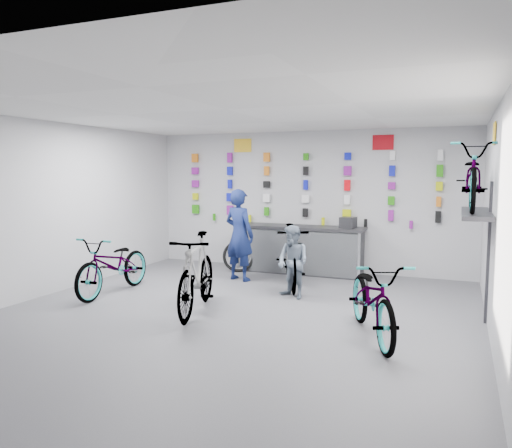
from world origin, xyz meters
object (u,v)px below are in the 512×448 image
at_px(bike_service, 291,256).
at_px(customer, 293,262).
at_px(bike_right, 373,298).
at_px(clerk, 239,235).
at_px(bike_center, 197,273).
at_px(bike_left, 114,265).
at_px(counter, 300,250).

xyz_separation_m(bike_service, customer, (0.27, -0.70, 0.04)).
bearing_deg(bike_right, clerk, 116.48).
height_order(bike_center, bike_right, bike_center).
distance_m(bike_right, clerk, 3.92).
height_order(bike_center, customer, customer).
xyz_separation_m(bike_left, bike_center, (1.91, -0.49, 0.09)).
distance_m(bike_left, bike_center, 1.98).
relative_size(bike_right, bike_service, 1.02).
distance_m(bike_left, bike_service, 3.16).
xyz_separation_m(bike_right, customer, (-1.59, 1.56, 0.10)).
bearing_deg(bike_left, counter, 48.33).
relative_size(bike_right, customer, 1.60).
distance_m(counter, bike_service, 1.37).
bearing_deg(clerk, bike_center, 114.10).
bearing_deg(customer, counter, 130.98).
distance_m(bike_center, clerk, 2.37).
relative_size(counter, bike_center, 1.34).
relative_size(clerk, customer, 1.46).
relative_size(bike_left, bike_right, 1.00).
height_order(bike_service, customer, customer).
bearing_deg(customer, clerk, 173.34).
bearing_deg(customer, bike_center, -100.56).
xyz_separation_m(bike_center, customer, (1.07, 1.40, 0.01)).
relative_size(counter, bike_right, 1.37).
height_order(bike_service, clerk, clerk).
relative_size(bike_center, clerk, 1.12).
bearing_deg(customer, bike_right, -17.70).
xyz_separation_m(bike_right, clerk, (-2.99, 2.49, 0.38)).
relative_size(bike_left, bike_center, 0.98).
xyz_separation_m(bike_service, clerk, (-1.14, 0.23, 0.32)).
height_order(counter, bike_service, bike_service).
height_order(bike_left, clerk, clerk).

